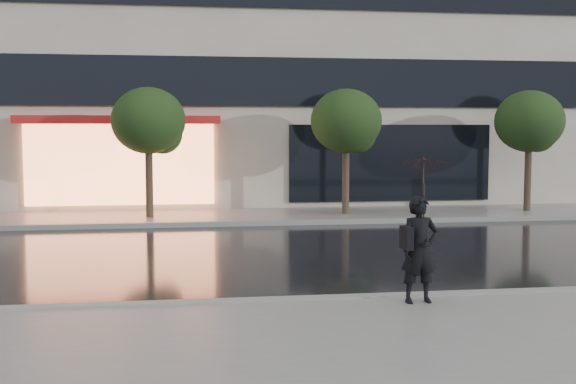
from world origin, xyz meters
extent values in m
plane|color=black|center=(0.00, 0.00, 0.00)|extent=(120.00, 120.00, 0.00)
cube|color=slate|center=(0.00, -3.25, 0.06)|extent=(60.00, 4.50, 0.12)
cube|color=slate|center=(0.00, 10.25, 0.06)|extent=(60.00, 3.50, 0.12)
cube|color=gray|center=(0.00, -1.00, 0.07)|extent=(60.00, 0.25, 0.14)
cube|color=gray|center=(0.00, 8.50, 0.07)|extent=(60.00, 0.25, 0.14)
cube|color=black|center=(0.00, 11.94, 4.30)|extent=(28.00, 0.12, 1.60)
cube|color=#FF8C59|center=(-4.00, 11.92, 1.60)|extent=(6.00, 0.10, 2.60)
cube|color=#B41B1B|center=(-4.00, 11.59, 3.05)|extent=(6.40, 0.70, 0.25)
cube|color=black|center=(5.00, 11.94, 1.60)|extent=(7.00, 0.10, 2.60)
cylinder|color=#33261C|center=(-3.00, 10.00, 1.10)|extent=(0.22, 0.22, 2.20)
ellipsoid|color=black|center=(-3.00, 10.00, 3.00)|extent=(2.20, 2.20, 1.98)
sphere|color=black|center=(-2.60, 10.20, 2.60)|extent=(1.20, 1.20, 1.20)
cylinder|color=#33261C|center=(3.00, 10.00, 1.10)|extent=(0.22, 0.22, 2.20)
ellipsoid|color=black|center=(3.00, 10.00, 3.00)|extent=(2.20, 2.20, 1.98)
sphere|color=black|center=(3.40, 10.20, 2.60)|extent=(1.20, 1.20, 1.20)
cylinder|color=#33261C|center=(9.00, 10.00, 1.10)|extent=(0.22, 0.22, 2.20)
ellipsoid|color=black|center=(9.00, 10.00, 3.00)|extent=(2.20, 2.20, 1.98)
sphere|color=black|center=(9.40, 10.20, 2.60)|extent=(1.20, 1.20, 1.20)
imported|color=black|center=(1.54, -1.50, 0.93)|extent=(0.63, 0.45, 1.62)
imported|color=#3C0B0F|center=(1.59, -1.49, 1.96)|extent=(0.91, 0.93, 0.76)
cylinder|color=black|center=(1.59, -1.49, 1.52)|extent=(0.02, 0.02, 0.81)
cube|color=black|center=(1.31, -1.58, 1.12)|extent=(0.14, 0.31, 0.35)
camera|label=1|loc=(-1.95, -11.84, 2.73)|focal=45.00mm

